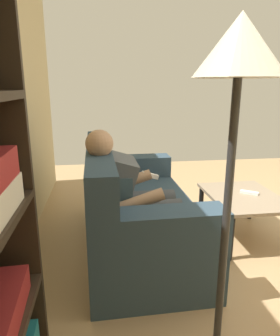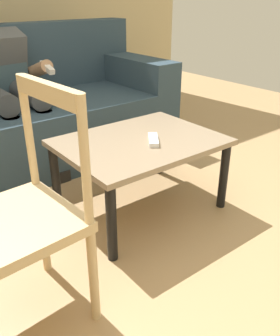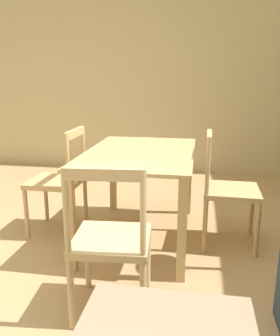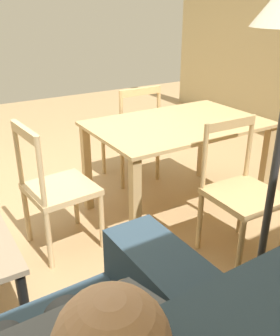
# 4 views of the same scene
# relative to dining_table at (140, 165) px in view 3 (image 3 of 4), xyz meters

# --- Properties ---
(ground_plane) EXTENTS (8.18, 8.18, 0.00)m
(ground_plane) POSITION_rel_dining_table_xyz_m (0.81, -0.19, -0.62)
(ground_plane) COLOR tan
(wall_side) EXTENTS (0.12, 5.37, 2.75)m
(wall_side) POSITION_rel_dining_table_xyz_m (-2.28, -0.19, 0.75)
(wall_side) COLOR #C8B586
(wall_side) RESTS_ON ground_plane
(dining_table) EXTENTS (1.30, 0.85, 0.74)m
(dining_table) POSITION_rel_dining_table_xyz_m (0.00, 0.00, 0.00)
(dining_table) COLOR tan
(dining_table) RESTS_ON ground_plane
(dining_chair_near_wall) EXTENTS (0.43, 0.43, 0.90)m
(dining_chair_near_wall) POSITION_rel_dining_table_xyz_m (-0.00, 0.69, -0.17)
(dining_chair_near_wall) COLOR tan
(dining_chair_near_wall) RESTS_ON ground_plane
(dining_chair_facing_couch) EXTENTS (0.45, 0.45, 0.89)m
(dining_chair_facing_couch) POSITION_rel_dining_table_xyz_m (0.98, 0.00, -0.19)
(dining_chair_facing_couch) COLOR #D1B27F
(dining_chair_facing_couch) RESTS_ON ground_plane
(dining_chair_by_doorway) EXTENTS (0.42, 0.42, 0.90)m
(dining_chair_by_doorway) POSITION_rel_dining_table_xyz_m (0.00, -0.69, -0.17)
(dining_chair_by_doorway) COLOR tan
(dining_chair_by_doorway) RESTS_ON ground_plane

